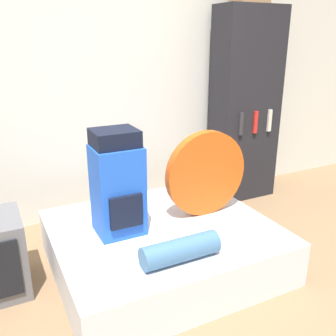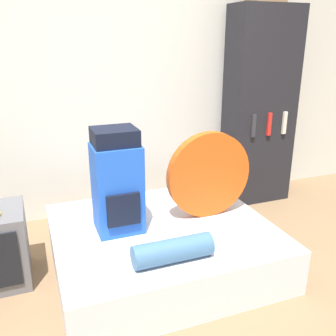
% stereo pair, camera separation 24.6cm
% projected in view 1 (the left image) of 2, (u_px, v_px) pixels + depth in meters
% --- Properties ---
extents(ground_plane, '(16.00, 16.00, 0.00)m').
position_uv_depth(ground_plane, '(210.00, 335.00, 2.20)').
color(ground_plane, '#846647').
extents(wall_back, '(8.00, 0.05, 2.60)m').
position_uv_depth(wall_back, '(101.00, 79.00, 3.40)').
color(wall_back, silver).
rests_on(wall_back, ground_plane).
extents(bed, '(1.57, 1.36, 0.33)m').
position_uv_depth(bed, '(163.00, 246.00, 2.82)').
color(bed, silver).
rests_on(bed, ground_plane).
extents(backpack, '(0.32, 0.32, 0.75)m').
position_uv_depth(backpack, '(117.00, 184.00, 2.58)').
color(backpack, blue).
rests_on(backpack, bed).
extents(tent_bag, '(0.67, 0.07, 0.67)m').
position_uv_depth(tent_bag, '(206.00, 173.00, 2.87)').
color(tent_bag, '#D14C14').
rests_on(tent_bag, bed).
extents(sleeping_roll, '(0.51, 0.15, 0.15)m').
position_uv_depth(sleeping_roll, '(180.00, 250.00, 2.32)').
color(sleeping_roll, '#3D668E').
rests_on(sleeping_roll, bed).
extents(bookshelf, '(0.68, 0.37, 1.95)m').
position_uv_depth(bookshelf, '(245.00, 107.00, 3.87)').
color(bookshelf, black).
rests_on(bookshelf, ground_plane).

